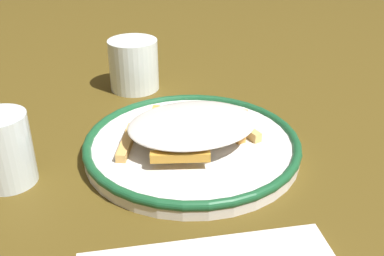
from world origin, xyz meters
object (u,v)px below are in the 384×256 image
Objects in this scene: plate at (192,145)px; water_glass at (4,150)px; coffee_mug at (134,64)px; fries_heap at (189,126)px.

water_glass is (-0.04, 0.22, 0.03)m from plate.
water_glass is at bearing 150.22° from coffee_mug.
fries_heap is at bearing -80.54° from water_glass.
water_glass reaches higher than fries_heap.
coffee_mug reaches higher than plate.
plate is 1.48× the size of fries_heap.
fries_heap is at bearing -163.65° from coffee_mug.
water_glass is at bearing 99.46° from fries_heap.
plate is at bearing -79.26° from fries_heap.
coffee_mug is at bearing 17.30° from plate.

